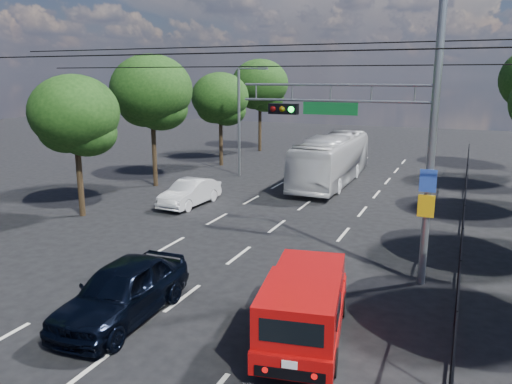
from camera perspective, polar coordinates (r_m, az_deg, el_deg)
The scene contains 14 objects.
ground at distance 12.70m, azimuth -18.29°, elevation -18.50°, with size 120.00×120.00×0.00m, color black.
lane_markings at distance 24.07m, azimuth 4.09°, elevation -2.64°, with size 6.12×38.00×0.01m.
signal_mast at distance 16.12m, azimuth 15.33°, elevation 8.09°, with size 6.43×0.39×9.50m.
streetlight_left at distance 33.06m, azimuth -1.69°, elevation 8.62°, with size 2.09×0.22×7.08m.
utility_wires at distance 18.37m, azimuth -1.01°, elevation 15.32°, with size 22.00×5.04×0.74m.
fence_right at distance 20.83m, azimuth 22.59°, elevation -3.21°, with size 0.06×34.03×2.00m.
tree_left_b at distance 24.57m, azimuth -19.91°, elevation 7.81°, with size 4.08×4.08×6.63m.
tree_left_c at distance 30.36m, azimuth -11.78°, elevation 10.70°, with size 4.80×4.80×7.80m.
tree_left_d at distance 37.06m, azimuth -4.06°, elevation 10.28°, with size 4.20×4.20×6.83m.
tree_left_e at distance 44.37m, azimuth 0.49°, elevation 11.82°, with size 4.92×4.92×7.99m.
red_pickup at distance 12.77m, azimuth 5.60°, elevation -12.70°, with size 2.57×5.13×1.83m.
navy_hatchback at distance 14.35m, azimuth -15.02°, elevation -10.84°, with size 1.90×4.73×1.61m, color black.
white_bus at distance 31.25m, azimuth 8.64°, elevation 3.68°, with size 2.50×10.67×2.97m, color silver.
white_van at distance 25.90m, azimuth -7.56°, elevation -0.08°, with size 1.41×4.06×1.34m, color silver.
Camera 1 is at (7.49, -7.92, 6.52)m, focal length 35.00 mm.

